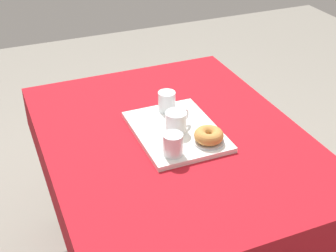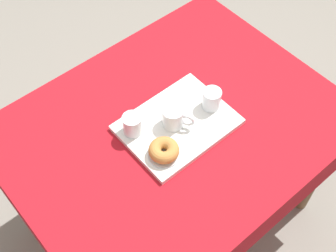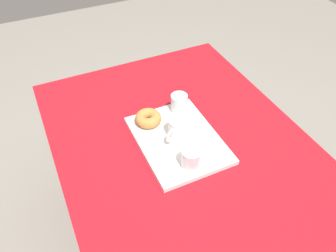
% 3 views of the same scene
% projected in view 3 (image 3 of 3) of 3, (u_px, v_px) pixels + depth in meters
% --- Properties ---
extents(ground_plane, '(6.00, 6.00, 0.00)m').
position_uv_depth(ground_plane, '(177.00, 234.00, 1.84)').
color(ground_plane, gray).
extents(dining_table, '(1.22, 0.95, 0.73)m').
position_uv_depth(dining_table, '(180.00, 155.00, 1.40)').
color(dining_table, '#A8141E').
rests_on(dining_table, ground).
extents(serving_tray, '(0.40, 0.30, 0.02)m').
position_uv_depth(serving_tray, '(178.00, 140.00, 1.32)').
color(serving_tray, white).
rests_on(serving_tray, dining_table).
extents(tea_mug_left, '(0.09, 0.11, 0.08)m').
position_uv_depth(tea_mug_left, '(178.00, 128.00, 1.30)').
color(tea_mug_left, white).
rests_on(tea_mug_left, serving_tray).
extents(water_glass_near, '(0.07, 0.07, 0.08)m').
position_uv_depth(water_glass_near, '(191.00, 159.00, 1.19)').
color(water_glass_near, white).
rests_on(water_glass_near, serving_tray).
extents(water_glass_far, '(0.07, 0.07, 0.08)m').
position_uv_depth(water_glass_far, '(179.00, 104.00, 1.41)').
color(water_glass_far, white).
rests_on(water_glass_far, serving_tray).
extents(donut_plate_left, '(0.11, 0.11, 0.01)m').
position_uv_depth(donut_plate_left, '(148.00, 123.00, 1.38)').
color(donut_plate_left, silver).
rests_on(donut_plate_left, serving_tray).
extents(sugar_donut_left, '(0.11, 0.11, 0.04)m').
position_uv_depth(sugar_donut_left, '(148.00, 118.00, 1.36)').
color(sugar_donut_left, '#BC7F3D').
rests_on(sugar_donut_left, donut_plate_left).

